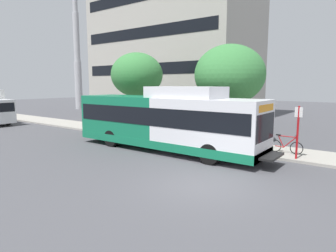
% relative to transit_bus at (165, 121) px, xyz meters
% --- Properties ---
extents(ground_plane, '(120.00, 120.00, 0.00)m').
position_rel_transit_bus_xyz_m(ground_plane, '(-3.89, 3.28, -1.70)').
color(ground_plane, '#4C4C51').
extents(sidewalk_curb, '(3.00, 56.00, 0.14)m').
position_rel_transit_bus_xyz_m(sidewalk_curb, '(3.11, 1.28, -1.63)').
color(sidewalk_curb, '#A8A399').
rests_on(sidewalk_curb, ground).
extents(transit_bus, '(2.58, 12.25, 3.65)m').
position_rel_transit_bus_xyz_m(transit_bus, '(0.00, 0.00, 0.00)').
color(transit_bus, white).
rests_on(transit_bus, ground).
extents(bus_stop_sign_pole, '(0.10, 0.36, 2.60)m').
position_rel_transit_bus_xyz_m(bus_stop_sign_pole, '(1.91, -6.66, -0.05)').
color(bus_stop_sign_pole, red).
rests_on(bus_stop_sign_pole, sidewalk_curb).
extents(bicycle_parked, '(0.52, 1.76, 1.02)m').
position_rel_transit_bus_xyz_m(bicycle_parked, '(2.83, -5.90, -1.14)').
color(bicycle_parked, black).
rests_on(bicycle_parked, sidewalk_curb).
extents(street_tree_near_stop, '(4.42, 4.42, 6.11)m').
position_rel_transit_bus_xyz_m(street_tree_near_stop, '(4.18, -1.92, 2.66)').
color(street_tree_near_stop, '#4C3823').
rests_on(street_tree_near_stop, sidewalk_curb).
extents(street_tree_mid_block, '(4.01, 4.01, 6.06)m').
position_rel_transit_bus_xyz_m(street_tree_mid_block, '(3.91, 5.74, 2.78)').
color(street_tree_mid_block, '#4C3823').
rests_on(street_tree_mid_block, sidewalk_curb).
extents(apartment_tower_backdrop, '(10.16, 17.58, 24.62)m').
position_rel_transit_bus_xyz_m(apartment_tower_backdrop, '(14.31, 9.65, 10.61)').
color(apartment_tower_backdrop, '#ADA89E').
rests_on(apartment_tower_backdrop, ground).
extents(lattice_comm_tower, '(1.10, 1.10, 30.99)m').
position_rel_transit_bus_xyz_m(lattice_comm_tower, '(14.84, 28.07, 8.66)').
color(lattice_comm_tower, '#B7B7BC').
rests_on(lattice_comm_tower, ground).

